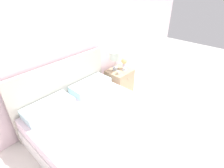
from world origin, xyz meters
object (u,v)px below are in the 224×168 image
Objects in this scene: bed at (104,130)px; flower_vase at (124,62)px; table_lamp at (115,57)px; teacup at (125,69)px; alarm_clock at (118,72)px; nightstand at (119,81)px.

bed is 1.66m from flower_vase.
teacup is at bearing -47.42° from table_lamp.
bed is 34.67× the size of alarm_clock.
nightstand is 5.44× the size of teacup.
bed is 3.92× the size of nightstand.
flower_vase is at bearing -20.25° from table_lamp.
flower_vase is (0.21, -0.08, -0.17)m from table_lamp.
flower_vase is (0.15, 0.00, 0.42)m from nightstand.
bed is at bearing -145.45° from table_lamp.
nightstand is at bearing -179.17° from flower_vase.
alarm_clock is (1.13, 0.68, 0.32)m from bed.
table_lamp is 0.33m from alarm_clock.
teacup is at bearing 26.78° from bed.
bed is at bearing -152.00° from flower_vase.
alarm_clock is at bearing -116.68° from table_lamp.
alarm_clock is (-0.29, -0.08, -0.11)m from flower_vase.
bed is at bearing -149.12° from alarm_clock.
bed is 21.33× the size of teacup.
flower_vase is 0.32m from alarm_clock.
bed is at bearing -153.22° from teacup.
flower_vase reaches higher than nightstand.
teacup is at bearing 1.20° from alarm_clock.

